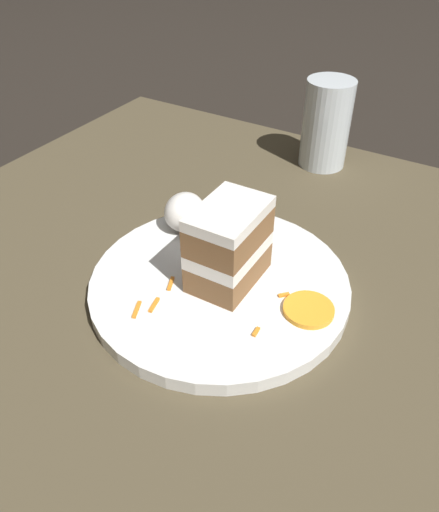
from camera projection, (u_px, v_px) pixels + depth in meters
name	position (u px, v px, depth m)	size (l,w,h in m)	color
ground_plane	(164.00, 315.00, 0.58)	(6.00, 6.00, 0.00)	black
dining_table	(163.00, 307.00, 0.58)	(0.96, 0.82, 0.03)	#4C422D
plate	(220.00, 284.00, 0.57)	(0.30, 0.30, 0.02)	white
cake_slice	(229.00, 245.00, 0.54)	(0.09, 0.06, 0.09)	brown
cream_dollop	(185.00, 212.00, 0.63)	(0.06, 0.05, 0.05)	white
orange_garnish	(309.00, 310.00, 0.52)	(0.05, 0.05, 0.01)	orange
carrot_shreds_scatter	(213.00, 272.00, 0.58)	(0.21, 0.14, 0.00)	orange
drinking_glass	(325.00, 130.00, 0.79)	(0.07, 0.07, 0.14)	silver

